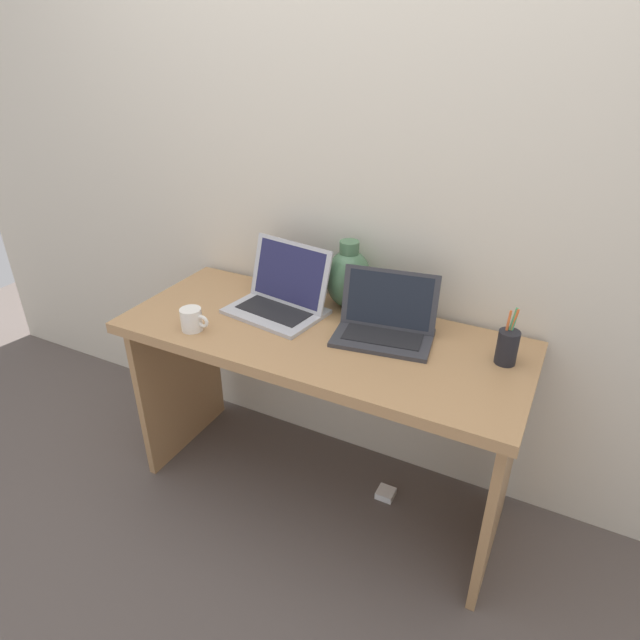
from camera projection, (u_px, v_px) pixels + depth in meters
name	position (u px, v px, depth m)	size (l,w,h in m)	color
ground_plane	(320.00, 489.00, 2.26)	(6.00, 6.00, 0.00)	#564C47
back_wall	(362.00, 184.00, 1.95)	(4.40, 0.04, 2.40)	beige
desk	(320.00, 372.00, 1.98)	(1.45, 0.59, 0.75)	#AD7F51
laptop_left	(282.00, 294.00, 2.03)	(0.38, 0.30, 0.25)	#B2B2B7
laptop_right	(386.00, 320.00, 1.86)	(0.36, 0.27, 0.22)	#333338
green_vase	(349.00, 278.00, 2.03)	(0.17, 0.17, 0.26)	#47704C
coffee_mug	(192.00, 319.00, 1.90)	(0.11, 0.08, 0.08)	white
pen_cup	(507.00, 346.00, 1.71)	(0.07, 0.07, 0.19)	black
power_brick	(386.00, 493.00, 2.22)	(0.07, 0.07, 0.03)	white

